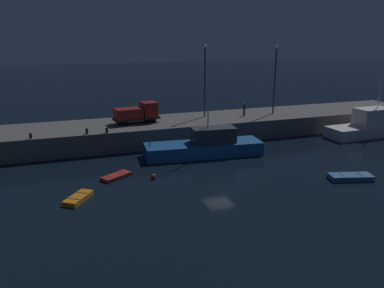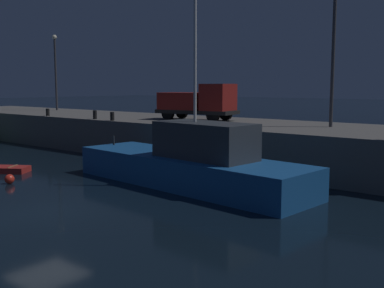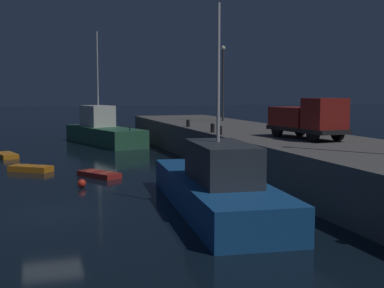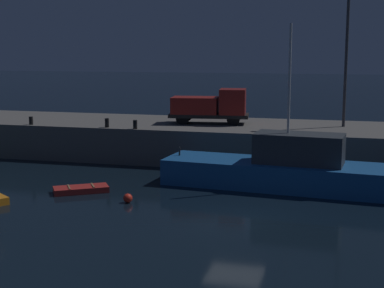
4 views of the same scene
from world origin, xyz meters
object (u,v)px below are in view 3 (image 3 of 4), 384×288
fishing_trawler_red (216,187)px  lamp_post_west (223,77)px  rowboat_white_mid (7,155)px  utility_truck (308,118)px  dinghy_red_small (31,168)px  bollard_central (188,123)px  bollard_east (213,128)px  fishing_boat_blue (103,131)px  bollard_west (220,130)px  dinghy_orange_near (99,174)px  mooring_buoy_near (82,183)px

fishing_trawler_red → lamp_post_west: (-24.65, 9.67, 5.55)m
rowboat_white_mid → utility_truck: bearing=47.8°
dinghy_red_small → bollard_central: bollard_central is taller
rowboat_white_mid → bollard_east: size_ratio=5.19×
fishing_boat_blue → bollard_west: 20.58m
dinghy_orange_near → lamp_post_west: size_ratio=0.43×
bollard_west → mooring_buoy_near: bearing=-72.1°
fishing_boat_blue → mooring_buoy_near: fishing_boat_blue is taller
dinghy_red_small → bollard_central: (-3.92, 12.01, 2.50)m
bollard_west → rowboat_white_mid: bearing=-130.7°
dinghy_orange_near → mooring_buoy_near: mooring_buoy_near is taller
dinghy_red_small → utility_truck: (8.05, 15.79, 3.45)m
fishing_boat_blue → dinghy_red_small: fishing_boat_blue is taller
mooring_buoy_near → utility_truck: utility_truck is taller
rowboat_white_mid → lamp_post_west: (-2.79, 19.38, 6.43)m
bollard_east → bollard_central: bearing=-179.6°
dinghy_red_small → rowboat_white_mid: bearing=-167.0°
fishing_trawler_red → lamp_post_west: lamp_post_west is taller
rowboat_white_mid → lamp_post_west: 20.61m
fishing_boat_blue → utility_truck: bearing=20.2°
fishing_trawler_red → fishing_boat_blue: 30.03m
dinghy_orange_near → lamp_post_west: 20.73m
utility_truck → rowboat_white_mid: bearing=-132.2°
dinghy_red_small → lamp_post_west: (-10.73, 17.55, 6.41)m
rowboat_white_mid → dinghy_red_small: (7.93, 1.83, 0.01)m
fishing_trawler_red → dinghy_red_small: fishing_trawler_red is taller
fishing_boat_blue → lamp_post_west: size_ratio=1.76×
rowboat_white_mid → dinghy_red_small: size_ratio=1.07×
dinghy_orange_near → bollard_west: size_ratio=5.23×
mooring_buoy_near → dinghy_orange_near: bearing=157.2°
rowboat_white_mid → bollard_east: bollard_east is taller
rowboat_white_mid → mooring_buoy_near: mooring_buoy_near is taller
dinghy_red_small → lamp_post_west: 21.54m
dinghy_red_small → mooring_buoy_near: bearing=21.6°
lamp_post_west → bollard_west: bearing=-21.5°
mooring_buoy_near → bollard_central: bearing=138.9°
mooring_buoy_near → lamp_post_west: size_ratio=0.07×
fishing_boat_blue → bollard_central: size_ratio=22.42×
mooring_buoy_near → bollard_east: size_ratio=0.76×
lamp_post_west → bollard_east: bearing=-23.8°
dinghy_orange_near → bollard_central: bearing=133.2°
fishing_trawler_red → bollard_east: fishing_trawler_red is taller
bollard_west → fishing_trawler_red: bearing=-21.3°
fishing_trawler_red → mooring_buoy_near: (-7.15, -5.20, -0.82)m
dinghy_orange_near → bollard_west: (0.24, 7.80, 2.54)m
mooring_buoy_near → fishing_boat_blue: bearing=169.6°
mooring_buoy_near → bollard_east: bollard_east is taller
fishing_boat_blue → dinghy_orange_near: fishing_boat_blue is taller
rowboat_white_mid → dinghy_red_small: dinghy_red_small is taller
fishing_trawler_red → bollard_central: bearing=166.9°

